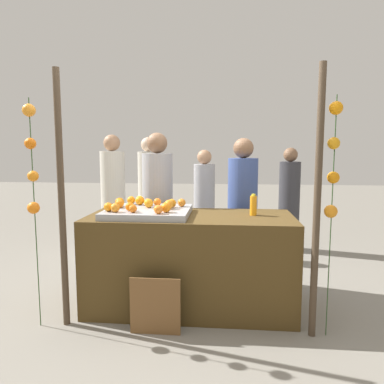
% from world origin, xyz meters
% --- Properties ---
extents(ground_plane, '(24.00, 24.00, 0.00)m').
position_xyz_m(ground_plane, '(0.00, 0.00, 0.00)').
color(ground_plane, gray).
extents(stall_counter, '(1.91, 0.82, 0.89)m').
position_xyz_m(stall_counter, '(0.00, 0.00, 0.45)').
color(stall_counter, '#4C3819').
rests_on(stall_counter, ground_plane).
extents(orange_tray, '(0.77, 0.66, 0.06)m').
position_xyz_m(orange_tray, '(-0.40, -0.03, 0.92)').
color(orange_tray, '#9EA0A5').
rests_on(orange_tray, stall_counter).
extents(orange_0, '(0.09, 0.09, 0.09)m').
position_xyz_m(orange_0, '(-0.40, 0.03, 0.99)').
color(orange_0, orange).
rests_on(orange_0, orange_tray).
extents(orange_1, '(0.09, 0.09, 0.09)m').
position_xyz_m(orange_1, '(-0.52, 0.18, 1.00)').
color(orange_1, orange).
rests_on(orange_1, orange_tray).
extents(orange_2, '(0.08, 0.08, 0.08)m').
position_xyz_m(orange_2, '(-0.63, 0.23, 0.99)').
color(orange_2, orange).
rests_on(orange_2, orange_tray).
extents(orange_3, '(0.07, 0.07, 0.07)m').
position_xyz_m(orange_3, '(-0.44, 0.14, 0.99)').
color(orange_3, orange).
rests_on(orange_3, orange_tray).
extents(orange_4, '(0.08, 0.08, 0.08)m').
position_xyz_m(orange_4, '(-0.25, -0.29, 0.99)').
color(orange_4, orange).
rests_on(orange_4, orange_tray).
extents(orange_5, '(0.08, 0.08, 0.08)m').
position_xyz_m(orange_5, '(-0.67, -0.01, 0.99)').
color(orange_5, orange).
rests_on(orange_5, orange_tray).
extents(orange_6, '(0.09, 0.09, 0.09)m').
position_xyz_m(orange_6, '(-0.20, -0.21, 0.99)').
color(orange_6, orange).
rests_on(orange_6, orange_tray).
extents(orange_7, '(0.07, 0.07, 0.07)m').
position_xyz_m(orange_7, '(-0.48, -0.25, 0.99)').
color(orange_7, orange).
rests_on(orange_7, orange_tray).
extents(orange_8, '(0.08, 0.08, 0.08)m').
position_xyz_m(orange_8, '(-0.64, -0.24, 0.99)').
color(orange_8, orange).
rests_on(orange_8, orange_tray).
extents(orange_9, '(0.09, 0.09, 0.09)m').
position_xyz_m(orange_9, '(-0.69, 0.06, 0.99)').
color(orange_9, orange).
rests_on(orange_9, orange_tray).
extents(orange_10, '(0.08, 0.08, 0.08)m').
position_xyz_m(orange_10, '(-0.34, 0.14, 0.99)').
color(orange_10, orange).
rests_on(orange_10, orange_tray).
extents(orange_11, '(0.08, 0.08, 0.08)m').
position_xyz_m(orange_11, '(-0.53, -0.16, 0.99)').
color(orange_11, orange).
rests_on(orange_11, orange_tray).
extents(orange_12, '(0.08, 0.08, 0.08)m').
position_xyz_m(orange_12, '(-0.18, 0.05, 0.99)').
color(orange_12, orange).
rests_on(orange_12, orange_tray).
extents(orange_13, '(0.09, 0.09, 0.09)m').
position_xyz_m(orange_13, '(-0.20, -0.04, 0.99)').
color(orange_13, orange).
rests_on(orange_13, orange_tray).
extents(orange_14, '(0.08, 0.08, 0.08)m').
position_xyz_m(orange_14, '(-0.10, 0.12, 0.99)').
color(orange_14, orange).
rests_on(orange_14, orange_tray).
extents(orange_15, '(0.08, 0.08, 0.08)m').
position_xyz_m(orange_15, '(-0.71, -0.21, 0.99)').
color(orange_15, orange).
rests_on(orange_15, orange_tray).
extents(juice_bottle, '(0.06, 0.06, 0.20)m').
position_xyz_m(juice_bottle, '(0.58, 0.05, 0.98)').
color(juice_bottle, orange).
rests_on(juice_bottle, stall_counter).
extents(chalkboard_sign, '(0.42, 0.03, 0.49)m').
position_xyz_m(chalkboard_sign, '(-0.24, -0.54, 0.23)').
color(chalkboard_sign, brown).
rests_on(chalkboard_sign, ground_plane).
extents(vendor_left, '(0.34, 0.34, 1.68)m').
position_xyz_m(vendor_left, '(-0.43, 0.64, 0.78)').
color(vendor_left, '#99999E').
rests_on(vendor_left, ground_plane).
extents(vendor_right, '(0.33, 0.33, 1.62)m').
position_xyz_m(vendor_right, '(0.51, 0.66, 0.76)').
color(vendor_right, '#384C8C').
rests_on(vendor_right, ground_plane).
extents(crowd_person_0, '(0.34, 0.34, 1.70)m').
position_xyz_m(crowd_person_0, '(-1.26, 1.63, 0.79)').
color(crowd_person_0, beige).
rests_on(crowd_person_0, ground_plane).
extents(crowd_person_1, '(0.34, 0.34, 1.69)m').
position_xyz_m(crowd_person_1, '(-0.90, 2.36, 0.79)').
color(crowd_person_1, beige).
rests_on(crowd_person_1, ground_plane).
extents(crowd_person_2, '(0.30, 0.30, 1.49)m').
position_xyz_m(crowd_person_2, '(0.03, 1.74, 0.69)').
color(crowd_person_2, '#99999E').
rests_on(crowd_person_2, ground_plane).
extents(crowd_person_3, '(0.31, 0.31, 1.52)m').
position_xyz_m(crowd_person_3, '(1.27, 2.08, 0.71)').
color(crowd_person_3, '#333338').
rests_on(crowd_person_3, ground_plane).
extents(canopy_post_left, '(0.06, 0.06, 2.15)m').
position_xyz_m(canopy_post_left, '(-1.03, -0.45, 1.08)').
color(canopy_post_left, '#473828').
rests_on(canopy_post_left, ground_plane).
extents(canopy_post_right, '(0.06, 0.06, 2.15)m').
position_xyz_m(canopy_post_right, '(1.03, -0.45, 1.08)').
color(canopy_post_right, '#473828').
rests_on(canopy_post_right, ground_plane).
extents(garland_strand_left, '(0.11, 0.10, 1.91)m').
position_xyz_m(garland_strand_left, '(-1.25, -0.50, 1.42)').
color(garland_strand_left, '#2D4C23').
rests_on(garland_strand_left, ground_plane).
extents(garland_strand_right, '(0.11, 0.11, 1.91)m').
position_xyz_m(garland_strand_right, '(1.14, -0.44, 1.41)').
color(garland_strand_right, '#2D4C23').
rests_on(garland_strand_right, ground_plane).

